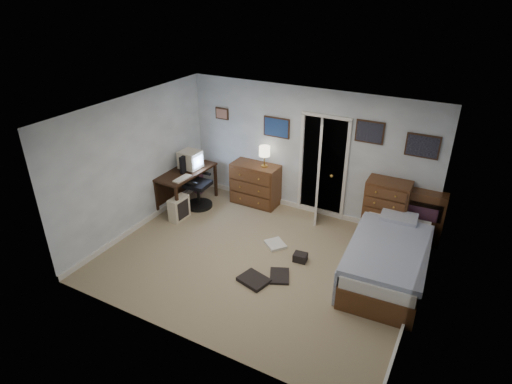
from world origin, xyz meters
TOP-DOWN VIEW (x-y plane):
  - floor at (0.00, 0.00)m, footprint 5.00×4.00m
  - computer_desk at (-2.29, 1.03)m, footprint 0.67×1.36m
  - crt_monitor at (-2.18, 1.17)m, footprint 0.42×0.39m
  - keyboard at (-2.02, 0.67)m, footprint 0.17×0.42m
  - pc_tower at (-2.00, 0.47)m, footprint 0.23×0.44m
  - office_chair at (-2.02, 1.07)m, footprint 0.57×0.57m
  - media_stack at (-2.32, 1.59)m, footprint 0.15×0.15m
  - low_dresser at (-1.00, 1.77)m, footprint 0.98×0.50m
  - table_lamp at (-0.80, 1.77)m, footprint 0.22×0.22m
  - doorway at (0.35, 2.27)m, footprint 0.96×1.12m
  - tall_dresser at (1.66, 1.75)m, footprint 0.76×0.45m
  - headboard_bookcase at (2.08, 1.86)m, footprint 1.10×0.32m
  - bed at (1.98, 0.57)m, footprint 1.26×2.20m
  - wall_posters at (0.57, 1.98)m, footprint 4.38×0.04m
  - floor_clutter at (0.34, -0.07)m, footprint 0.92×1.52m

SIDE VIEW (x-z plane):
  - floor at x=0.00m, z-range -0.02..0.00m
  - floor_clutter at x=0.34m, z-range -0.03..0.11m
  - pc_tower at x=-2.00m, z-range 0.00..0.46m
  - bed at x=1.98m, z-range -0.02..0.68m
  - media_stack at x=-2.32m, z-range 0.00..0.77m
  - office_chair at x=-2.02m, z-range -0.13..0.99m
  - low_dresser at x=-1.00m, z-range 0.00..0.87m
  - headboard_bookcase at x=2.08m, z-range 0.03..1.01m
  - tall_dresser at x=1.66m, z-range 0.00..1.10m
  - computer_desk at x=-2.29m, z-range 0.21..0.98m
  - keyboard at x=-2.02m, z-range 0.77..0.80m
  - crt_monitor at x=-2.18m, z-range 0.78..1.15m
  - doorway at x=0.35m, z-range -0.02..2.03m
  - table_lamp at x=-0.80m, z-range 0.97..1.40m
  - wall_posters at x=0.57m, z-range 1.45..2.05m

